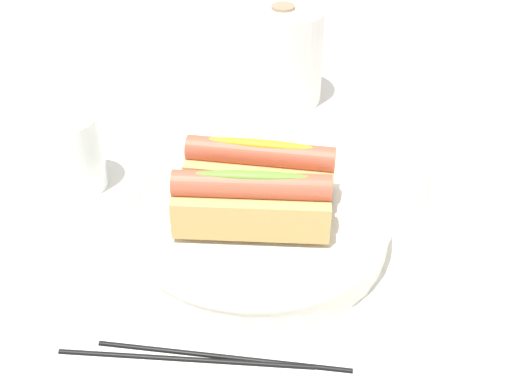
# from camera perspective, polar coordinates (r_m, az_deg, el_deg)

# --- Properties ---
(ground_plane) EXTENTS (2.40, 2.40, 0.00)m
(ground_plane) POSITION_cam_1_polar(r_m,az_deg,el_deg) (0.71, -1.62, -2.63)
(ground_plane) COLOR silver
(serving_bowl) EXTENTS (0.27, 0.27, 0.04)m
(serving_bowl) POSITION_cam_1_polar(r_m,az_deg,el_deg) (0.68, 0.00, -2.51)
(serving_bowl) COLOR silver
(serving_bowl) RESTS_ON ground_plane
(hotdog_front) EXTENTS (0.16, 0.08, 0.06)m
(hotdog_front) POSITION_cam_1_polar(r_m,az_deg,el_deg) (0.63, -0.38, -0.90)
(hotdog_front) COLOR tan
(hotdog_front) RESTS_ON serving_bowl
(hotdog_back) EXTENTS (0.16, 0.07, 0.06)m
(hotdog_back) POSITION_cam_1_polar(r_m,az_deg,el_deg) (0.68, 0.36, 1.91)
(hotdog_back) COLOR tan
(hotdog_back) RESTS_ON serving_bowl
(water_glass) EXTENTS (0.07, 0.07, 0.09)m
(water_glass) POSITION_cam_1_polar(r_m,az_deg,el_deg) (0.77, -15.45, 3.15)
(water_glass) COLOR white
(water_glass) RESTS_ON ground_plane
(paper_towel_roll) EXTENTS (0.11, 0.11, 0.13)m
(paper_towel_roll) POSITION_cam_1_polar(r_m,az_deg,el_deg) (0.91, 2.24, 11.67)
(paper_towel_roll) COLOR white
(paper_towel_roll) RESTS_ON ground_plane
(napkin_box) EXTENTS (0.11, 0.05, 0.15)m
(napkin_box) POSITION_cam_1_polar(r_m,az_deg,el_deg) (0.68, 19.34, 0.85)
(napkin_box) COLOR white
(napkin_box) RESTS_ON ground_plane
(chopstick_near) EXTENTS (0.22, 0.04, 0.01)m
(chopstick_near) POSITION_cam_1_polar(r_m,az_deg,el_deg) (0.58, -2.83, -13.81)
(chopstick_near) COLOR black
(chopstick_near) RESTS_ON ground_plane
(chopstick_far) EXTENTS (0.22, 0.05, 0.01)m
(chopstick_far) POSITION_cam_1_polar(r_m,az_deg,el_deg) (0.58, -6.09, -13.95)
(chopstick_far) COLOR black
(chopstick_far) RESTS_ON ground_plane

